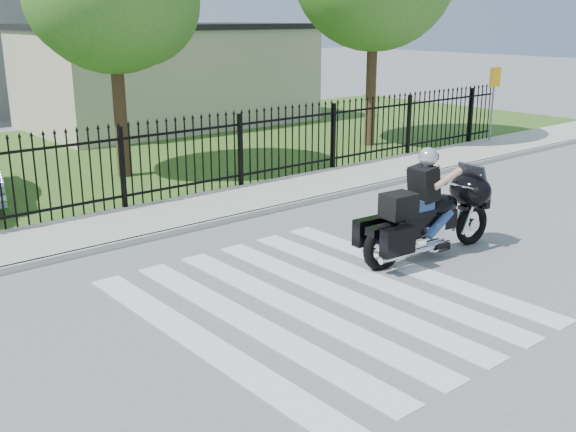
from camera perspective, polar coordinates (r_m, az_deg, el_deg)
ground at (r=9.80m, az=2.59°, el=-7.17°), size 120.00×120.00×0.00m
crosswalk at (r=9.80m, az=2.59°, el=-7.14°), size 5.00×5.50×0.01m
sidewalk at (r=13.66m, az=-11.71°, el=-0.33°), size 40.00×2.00×0.12m
curb at (r=12.82m, az=-9.57°, el=-1.32°), size 40.00×0.12×0.12m
grass_strip at (r=19.96m, az=-21.42°, el=4.02°), size 40.00×12.00×0.02m
iron_fence at (r=14.31m, az=-13.83°, el=3.80°), size 26.00×0.04×1.80m
building_low at (r=26.20m, az=-10.03°, el=11.48°), size 10.00×6.00×3.50m
building_low_roof at (r=26.12m, az=-10.24°, el=15.52°), size 10.20×6.20×0.20m
motorcycle_rider at (r=11.54m, az=11.71°, el=0.35°), size 2.93×1.05×1.94m
traffic_sign at (r=22.54m, az=17.05°, el=10.27°), size 0.50×0.08×2.30m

